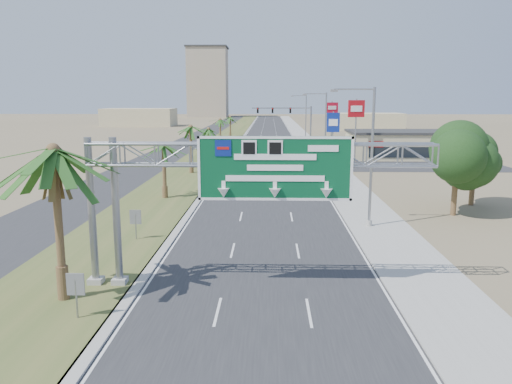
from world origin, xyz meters
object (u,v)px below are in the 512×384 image
object	(u,v)px
sign_gantry	(242,166)
car_mid_lane	(268,160)
palm_near	(53,151)
car_far	(246,142)
pole_sign_blue	(333,124)
pole_sign_red_near	(356,113)
car_right_lane	(288,156)
signal_mast	(299,125)
pole_sign_red_far	(332,112)
store_building	(407,145)
car_left_lane	(243,175)

from	to	relation	value
sign_gantry	car_mid_lane	xyz separation A→B (m)	(1.11, 46.21, -5.33)
palm_near	car_far	bearing A→B (deg)	86.46
pole_sign_blue	car_mid_lane	bearing A→B (deg)	-138.29
pole_sign_red_near	car_right_lane	bearing A→B (deg)	163.86
signal_mast	car_mid_lane	world-z (taller)	signal_mast
sign_gantry	pole_sign_red_far	distance (m)	66.49
pole_sign_red_near	pole_sign_red_far	world-z (taller)	pole_sign_red_near
pole_sign_red_near	pole_sign_blue	distance (m)	6.79
palm_near	pole_sign_blue	world-z (taller)	palm_near
store_building	car_left_lane	distance (m)	34.68
pole_sign_blue	car_left_lane	bearing A→B (deg)	-118.73
car_right_lane	pole_sign_blue	size ratio (longest dim) A/B	0.74
palm_near	car_right_lane	xyz separation A→B (m)	(12.29, 53.86, -6.18)
sign_gantry	pole_sign_blue	size ratio (longest dim) A/B	2.29
store_building	pole_sign_red_far	size ratio (longest dim) A/B	2.05
car_mid_lane	pole_sign_blue	size ratio (longest dim) A/B	0.60
sign_gantry	pole_sign_blue	world-z (taller)	sign_gantry
store_building	car_right_lane	size ratio (longest dim) A/B	3.33
signal_mast	car_far	size ratio (longest dim) A/B	1.92
palm_near	pole_sign_red_far	distance (m)	70.29
store_building	pole_sign_blue	size ratio (longest dim) A/B	2.47
car_far	car_left_lane	bearing A→B (deg)	-87.81
palm_near	car_mid_lane	world-z (taller)	palm_near
signal_mast	store_building	xyz separation A→B (m)	(16.83, -5.97, -2.85)
car_left_lane	car_right_lane	size ratio (longest dim) A/B	0.84
pole_sign_red_far	pole_sign_red_near	bearing A→B (deg)	-84.75
sign_gantry	car_far	bearing A→B (deg)	92.61
palm_near	pole_sign_blue	distance (m)	60.32
palm_near	pole_sign_red_far	size ratio (longest dim) A/B	0.95
signal_mast	car_left_lane	size ratio (longest dim) A/B	2.25
car_left_lane	pole_sign_red_far	xyz separation A→B (m)	(13.84, 33.59, 6.19)
signal_mast	car_far	world-z (taller)	signal_mast
store_building	car_left_lane	world-z (taller)	store_building
pole_sign_red_near	pole_sign_blue	xyz separation A→B (m)	(-2.49, 6.01, -1.94)
car_left_lane	pole_sign_blue	xyz separation A→B (m)	(12.84, 23.42, 4.56)
store_building	pole_sign_red_near	bearing A→B (deg)	-143.72
signal_mast	pole_sign_blue	size ratio (longest dim) A/B	1.41
car_mid_lane	pole_sign_red_far	distance (m)	22.98
signal_mast	pole_sign_red_near	xyz separation A→B (m)	(7.44, -12.87, 2.43)
palm_near	store_building	distance (m)	66.04
palm_near	store_building	xyz separation A→B (m)	(31.20, 58.00, -4.93)
pole_sign_red_far	car_left_lane	bearing A→B (deg)	-112.39
sign_gantry	store_building	world-z (taller)	sign_gantry
car_right_lane	pole_sign_red_far	size ratio (longest dim) A/B	0.62
sign_gantry	palm_near	world-z (taller)	palm_near
car_mid_lane	car_right_lane	distance (m)	6.48
car_mid_lane	car_right_lane	world-z (taller)	car_right_lane
store_building	pole_sign_blue	world-z (taller)	pole_sign_blue
car_left_lane	car_mid_lane	bearing A→B (deg)	73.69
palm_near	store_building	bearing A→B (deg)	61.72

